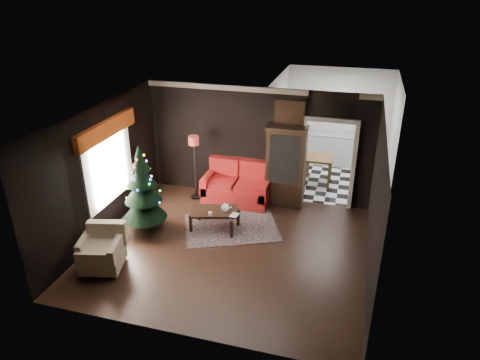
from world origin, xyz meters
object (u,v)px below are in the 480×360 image
(armchair, at_px, (101,248))
(coffee_table, at_px, (215,219))
(wall_clock, at_px, (344,111))
(kitchen_table, at_px, (318,170))
(loveseat, at_px, (237,183))
(christmas_tree, at_px, (142,188))
(teapot, at_px, (225,208))
(floor_lamp, at_px, (195,167))
(curio_cabinet, at_px, (286,168))

(armchair, bearing_deg, coffee_table, 36.75)
(wall_clock, distance_m, kitchen_table, 2.43)
(loveseat, xyz_separation_m, wall_clock, (2.35, 0.40, 1.88))
(christmas_tree, xyz_separation_m, armchair, (-0.17, -1.46, -0.59))
(coffee_table, distance_m, wall_clock, 3.72)
(loveseat, distance_m, teapot, 1.38)
(coffee_table, height_order, kitchen_table, kitchen_table)
(armchair, relative_size, teapot, 4.04)
(wall_clock, bearing_deg, teapot, -141.38)
(floor_lamp, height_order, christmas_tree, christmas_tree)
(armchair, height_order, kitchen_table, armchair)
(loveseat, bearing_deg, curio_cabinet, 10.83)
(armchair, distance_m, teapot, 2.69)
(floor_lamp, bearing_deg, armchair, -101.30)
(coffee_table, bearing_deg, teapot, 2.72)
(floor_lamp, distance_m, armchair, 3.35)
(coffee_table, xyz_separation_m, wall_clock, (2.46, 1.79, 2.14))
(loveseat, bearing_deg, floor_lamp, -175.73)
(loveseat, distance_m, floor_lamp, 1.11)
(floor_lamp, relative_size, christmas_tree, 0.91)
(armchair, xyz_separation_m, coffee_table, (1.60, 1.95, -0.22))
(loveseat, relative_size, kitchen_table, 2.27)
(loveseat, bearing_deg, christmas_tree, -129.27)
(armchair, distance_m, coffee_table, 2.53)
(coffee_table, bearing_deg, floor_lamp, 125.89)
(teapot, height_order, kitchen_table, kitchen_table)
(loveseat, xyz_separation_m, kitchen_table, (1.80, 1.65, -0.12))
(kitchen_table, bearing_deg, coffee_table, -122.18)
(teapot, bearing_deg, christmas_tree, -163.24)
(loveseat, relative_size, coffee_table, 1.68)
(armchair, distance_m, wall_clock, 5.84)
(coffee_table, relative_size, kitchen_table, 1.35)
(curio_cabinet, xyz_separation_m, wall_clock, (1.20, 0.18, 1.43))
(coffee_table, height_order, wall_clock, wall_clock)
(christmas_tree, bearing_deg, armchair, -96.79)
(curio_cabinet, bearing_deg, wall_clock, 8.53)
(loveseat, distance_m, armchair, 3.75)
(loveseat, bearing_deg, kitchen_table, 42.51)
(kitchen_table, bearing_deg, christmas_tree, -133.40)
(coffee_table, xyz_separation_m, kitchen_table, (1.91, 3.04, 0.14))
(teapot, bearing_deg, curio_cabinet, 57.36)
(curio_cabinet, xyz_separation_m, teapot, (-1.02, -1.59, -0.39))
(curio_cabinet, bearing_deg, armchair, -128.76)
(curio_cabinet, height_order, teapot, curio_cabinet)
(floor_lamp, relative_size, coffee_table, 1.62)
(floor_lamp, height_order, armchair, floor_lamp)
(armchair, bearing_deg, teapot, 32.95)
(floor_lamp, height_order, wall_clock, wall_clock)
(floor_lamp, height_order, kitchen_table, floor_lamp)
(curio_cabinet, bearing_deg, christmas_tree, -142.02)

